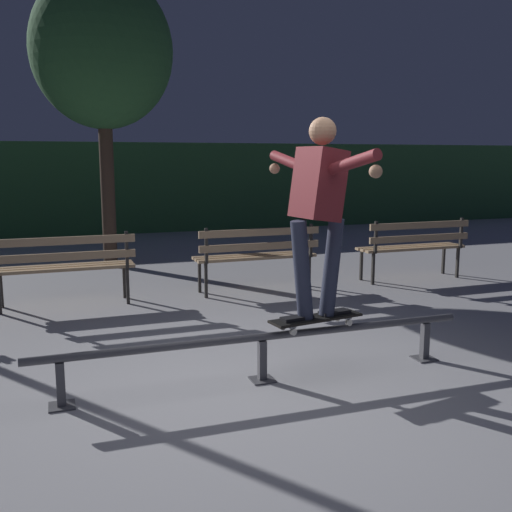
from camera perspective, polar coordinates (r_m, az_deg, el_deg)
ground_plane at (r=4.55m, az=1.17°, el=-12.63°), size 90.00×90.00×0.00m
hedge_backdrop at (r=14.26m, az=-13.36°, el=6.54°), size 24.00×1.20×2.08m
grind_rail at (r=4.57m, az=0.61°, el=-8.67°), size 3.51×0.18×0.38m
skateboard at (r=4.69m, az=5.89°, el=-6.12°), size 0.80×0.33×0.09m
skateboarder at (r=4.53m, az=6.13°, el=5.36°), size 0.63×1.39×1.56m
park_bench_left_center at (r=7.08m, az=-18.27°, el=-0.57°), size 1.60×0.43×0.88m
park_bench_right_center at (r=7.49m, az=0.10°, el=0.45°), size 1.60×0.43×0.88m
park_bench_rightmost at (r=8.56m, az=15.22°, el=1.25°), size 1.60×0.43×0.88m
tree_behind_benches at (r=9.75m, az=-14.82°, el=18.74°), size 2.16×2.16×4.54m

